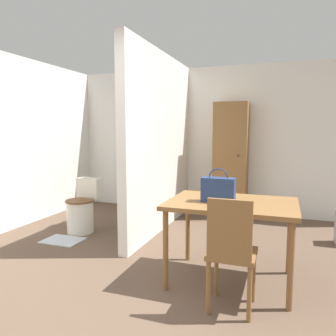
# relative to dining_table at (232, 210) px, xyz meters

# --- Properties ---
(wall_back) EXTENTS (5.80, 0.12, 2.50)m
(wall_back) POSITION_rel_dining_table_xyz_m (-0.82, 2.66, 0.56)
(wall_back) COLOR white
(wall_back) RESTS_ON ground_plane
(wall_left) EXTENTS (0.12, 4.91, 2.50)m
(wall_left) POSITION_rel_dining_table_xyz_m (-3.28, 0.65, 0.56)
(wall_left) COLOR white
(wall_left) RESTS_ON ground_plane
(partition_wall) EXTENTS (0.12, 2.43, 2.50)m
(partition_wall) POSITION_rel_dining_table_xyz_m (-1.23, 1.39, 0.56)
(partition_wall) COLOR white
(partition_wall) RESTS_ON ground_plane
(dining_table) EXTENTS (1.17, 0.83, 0.77)m
(dining_table) POSITION_rel_dining_table_xyz_m (0.00, 0.00, 0.00)
(dining_table) COLOR brown
(dining_table) RESTS_ON ground_plane
(wooden_chair) EXTENTS (0.37, 0.37, 0.92)m
(wooden_chair) POSITION_rel_dining_table_xyz_m (0.08, -0.54, -0.19)
(wooden_chair) COLOR brown
(wooden_chair) RESTS_ON ground_plane
(toilet) EXTENTS (0.39, 0.54, 0.74)m
(toilet) POSITION_rel_dining_table_xyz_m (-2.23, 0.87, -0.38)
(toilet) COLOR silver
(toilet) RESTS_ON ground_plane
(handbag) EXTENTS (0.30, 0.12, 0.31)m
(handbag) POSITION_rel_dining_table_xyz_m (-0.12, -0.06, 0.20)
(handbag) COLOR navy
(handbag) RESTS_ON dining_table
(wooden_cabinet) EXTENTS (0.54, 0.39, 1.88)m
(wooden_cabinet) POSITION_rel_dining_table_xyz_m (-0.39, 2.40, 0.25)
(wooden_cabinet) COLOR brown
(wooden_cabinet) RESTS_ON ground_plane
(bath_mat) EXTENTS (0.50, 0.37, 0.01)m
(bath_mat) POSITION_rel_dining_table_xyz_m (-2.23, 0.41, -0.68)
(bath_mat) COLOR #B2BCC6
(bath_mat) RESTS_ON ground_plane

